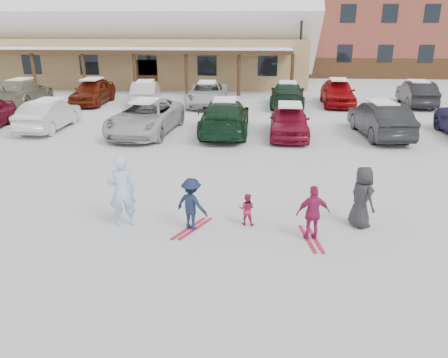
# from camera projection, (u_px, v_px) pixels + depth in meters

# --- Properties ---
(ground) EXTENTS (160.00, 160.00, 0.00)m
(ground) POSITION_uv_depth(u_px,v_px,m) (209.00, 231.00, 10.68)
(ground) COLOR silver
(ground) RESTS_ON ground
(day_lodge) EXTENTS (29.12, 12.50, 10.38)m
(day_lodge) POSITION_uv_depth(u_px,v_px,m) (134.00, 33.00, 36.14)
(day_lodge) COLOR tan
(day_lodge) RESTS_ON ground
(lamp_post) EXTENTS (0.50, 0.25, 5.93)m
(lamp_post) POSITION_uv_depth(u_px,v_px,m) (300.00, 43.00, 31.65)
(lamp_post) COLOR black
(lamp_post) RESTS_ON ground
(conifer_3) EXTENTS (3.96, 3.96, 9.18)m
(conifer_3) POSITION_uv_depth(u_px,v_px,m) (299.00, 19.00, 49.87)
(conifer_3) COLOR black
(conifer_3) RESTS_ON ground
(adult_skier) EXTENTS (0.79, 0.67, 1.83)m
(adult_skier) POSITION_uv_depth(u_px,v_px,m) (122.00, 191.00, 10.68)
(adult_skier) COLOR #ACCDEB
(adult_skier) RESTS_ON ground
(toddler_red) EXTENTS (0.46, 0.39, 0.83)m
(toddler_red) POSITION_uv_depth(u_px,v_px,m) (247.00, 209.00, 10.89)
(toddler_red) COLOR #B62547
(toddler_red) RESTS_ON ground
(child_navy) EXTENTS (0.99, 0.83, 1.32)m
(child_navy) POSITION_uv_depth(u_px,v_px,m) (192.00, 204.00, 10.56)
(child_navy) COLOR #161F38
(child_navy) RESTS_ON ground
(skis_child_navy) EXTENTS (0.83, 1.33, 0.03)m
(skis_child_navy) POSITION_uv_depth(u_px,v_px,m) (192.00, 228.00, 10.78)
(skis_child_navy) COLOR #BB1A39
(skis_child_navy) RESTS_ON ground
(child_magenta) EXTENTS (0.83, 0.44, 1.34)m
(child_magenta) POSITION_uv_depth(u_px,v_px,m) (313.00, 213.00, 10.05)
(child_magenta) COLOR #9D1D54
(child_magenta) RESTS_ON ground
(skis_child_magenta) EXTENTS (0.41, 1.41, 0.03)m
(skis_child_magenta) POSITION_uv_depth(u_px,v_px,m) (311.00, 239.00, 10.27)
(skis_child_magenta) COLOR #BB1A39
(skis_child_magenta) RESTS_ON ground
(bystander_dark) EXTENTS (0.77, 0.90, 1.56)m
(bystander_dark) POSITION_uv_depth(u_px,v_px,m) (362.00, 197.00, 10.70)
(bystander_dark) COLOR #27272A
(bystander_dark) RESTS_ON ground
(parked_car_1) EXTENTS (1.53, 4.24, 1.39)m
(parked_car_1) POSITION_uv_depth(u_px,v_px,m) (49.00, 115.00, 20.51)
(parked_car_1) COLOR #B8B8BC
(parked_car_1) RESTS_ON ground
(parked_car_2) EXTENTS (2.99, 5.59, 1.49)m
(parked_car_2) POSITION_uv_depth(u_px,v_px,m) (146.00, 117.00, 19.81)
(parked_car_2) COLOR #B8B8B8
(parked_car_2) RESTS_ON ground
(parked_car_3) EXTENTS (2.16, 5.30, 1.54)m
(parked_car_3) POSITION_uv_depth(u_px,v_px,m) (225.00, 117.00, 19.79)
(parked_car_3) COLOR black
(parked_car_3) RESTS_ON ground
(parked_car_4) EXTENTS (1.90, 4.28, 1.43)m
(parked_car_4) POSITION_uv_depth(u_px,v_px,m) (289.00, 121.00, 19.26)
(parked_car_4) COLOR maroon
(parked_car_4) RESTS_ON ground
(parked_car_5) EXTENTS (1.94, 4.75, 1.53)m
(parked_car_5) POSITION_uv_depth(u_px,v_px,m) (380.00, 119.00, 19.27)
(parked_car_5) COLOR black
(parked_car_5) RESTS_ON ground
(parked_car_7) EXTENTS (2.32, 5.37, 1.54)m
(parked_car_7) POSITION_uv_depth(u_px,v_px,m) (22.00, 92.00, 26.72)
(parked_car_7) COLOR gray
(parked_car_7) RESTS_ON ground
(parked_car_8) EXTENTS (1.83, 4.52, 1.54)m
(parked_car_8) POSITION_uv_depth(u_px,v_px,m) (93.00, 91.00, 26.95)
(parked_car_8) COLOR #631B0B
(parked_car_8) RESTS_ON ground
(parked_car_9) EXTENTS (1.99, 4.35, 1.38)m
(parked_car_9) POSITION_uv_depth(u_px,v_px,m) (146.00, 92.00, 27.09)
(parked_car_9) COLOR #B6B5BA
(parked_car_9) RESTS_ON ground
(parked_car_10) EXTENTS (2.50, 5.16, 1.41)m
(parked_car_10) POSITION_uv_depth(u_px,v_px,m) (207.00, 94.00, 26.50)
(parked_car_10) COLOR silver
(parked_car_10) RESTS_ON ground
(parked_car_11) EXTENTS (2.36, 5.08, 1.44)m
(parked_car_11) POSITION_uv_depth(u_px,v_px,m) (287.00, 94.00, 26.17)
(parked_car_11) COLOR #1B3423
(parked_car_11) RESTS_ON ground
(parked_car_12) EXTENTS (2.11, 4.70, 1.57)m
(parked_car_12) POSITION_uv_depth(u_px,v_px,m) (338.00, 92.00, 26.51)
(parked_car_12) COLOR #9E090E
(parked_car_12) RESTS_ON ground
(parked_car_13) EXTENTS (1.99, 4.61, 1.48)m
(parked_car_13) POSITION_uv_depth(u_px,v_px,m) (417.00, 94.00, 26.37)
(parked_car_13) COLOR black
(parked_car_13) RESTS_ON ground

